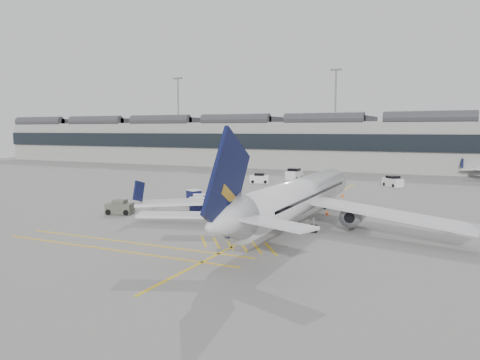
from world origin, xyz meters
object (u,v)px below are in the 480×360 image
at_px(ramp_agent_a, 274,207).
at_px(pushback_tug, 120,208).
at_px(belt_loader, 270,207).
at_px(baggage_cart_a, 232,207).
at_px(ramp_agent_b, 220,206).
at_px(airliner_main, 296,198).

bearing_deg(ramp_agent_a, pushback_tug, 160.06).
height_order(belt_loader, pushback_tug, belt_loader).
bearing_deg(ramp_agent_a, baggage_cart_a, 162.12).
bearing_deg(pushback_tug, belt_loader, 12.41).
bearing_deg(ramp_agent_b, ramp_agent_a, 156.19).
relative_size(ramp_agent_b, pushback_tug, 0.49).
xyz_separation_m(airliner_main, ramp_agent_a, (-4.10, 5.01, -1.88)).
xyz_separation_m(airliner_main, ramp_agent_b, (-9.96, 3.61, -2.01)).
height_order(belt_loader, ramp_agent_a, belt_loader).
xyz_separation_m(belt_loader, pushback_tug, (-14.47, -8.21, 0.09)).
bearing_deg(baggage_cart_a, ramp_agent_a, 23.76).
xyz_separation_m(belt_loader, baggage_cart_a, (-3.04, -3.44, 0.30)).
height_order(ramp_agent_b, pushback_tug, pushback_tug).
bearing_deg(ramp_agent_b, belt_loader, 173.79).
bearing_deg(belt_loader, pushback_tug, -134.11).
distance_m(belt_loader, pushback_tug, 16.63).
relative_size(airliner_main, belt_loader, 6.79).
xyz_separation_m(airliner_main, belt_loader, (-5.18, 6.48, -2.19)).
bearing_deg(pushback_tug, ramp_agent_a, 6.26).
bearing_deg(airliner_main, pushback_tug, -175.28).
distance_m(belt_loader, baggage_cart_a, 4.61).
distance_m(baggage_cart_a, pushback_tug, 12.38).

